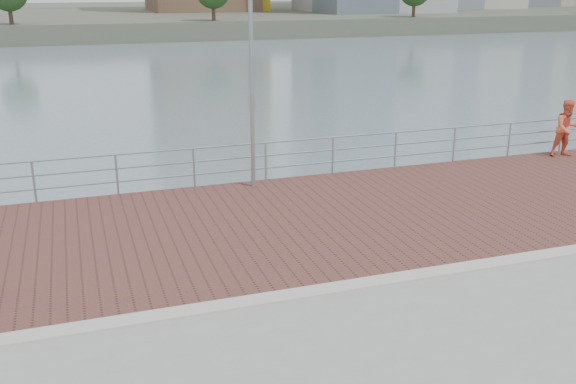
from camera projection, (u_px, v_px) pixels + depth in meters
name	position (u px, v px, depth m)	size (l,w,h in m)	color
brick_lane	(266.00, 224.00, 14.97)	(40.00, 6.80, 0.02)	brown
curb	(323.00, 290.00, 11.72)	(40.00, 0.40, 0.06)	#B7B5AD
far_shore	(85.00, 16.00, 122.21)	(320.00, 95.00, 2.50)	#4C5142
guardrail	(230.00, 160.00, 17.82)	(39.06, 0.06, 1.13)	#8C9EA8
street_lamp	(255.00, 35.00, 16.07)	(0.42, 1.24, 5.82)	gray
bystander	(567.00, 128.00, 20.52)	(0.89, 0.70, 1.84)	#F06446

